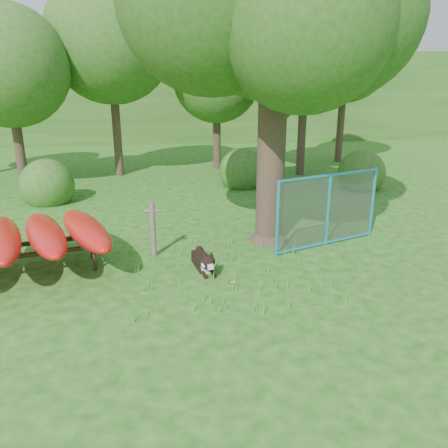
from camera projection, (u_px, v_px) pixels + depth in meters
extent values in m
plane|color=#1B5310|center=(222.00, 291.00, 8.61)|extent=(80.00, 80.00, 0.00)
cylinder|color=#3A2A1F|center=(272.00, 135.00, 10.58)|extent=(0.82, 0.82, 5.44)
cone|color=#3A2A1F|center=(269.00, 230.00, 11.33)|extent=(1.23, 1.23, 0.54)
sphere|color=#214C15|center=(340.00, 15.00, 10.27)|extent=(3.91, 3.91, 3.91)
sphere|color=#214C15|center=(306.00, 25.00, 8.61)|extent=(3.48, 3.48, 3.48)
cylinder|color=#3A2A1F|center=(301.00, 102.00, 10.31)|extent=(1.55, 0.42, 1.16)
cylinder|color=#3A2A1F|center=(250.00, 83.00, 10.45)|extent=(1.07, 0.98, 1.11)
cylinder|color=brown|center=(153.00, 230.00, 10.20)|extent=(0.13, 0.13, 1.30)
cylinder|color=brown|center=(152.00, 211.00, 10.06)|extent=(0.35, 0.09, 0.07)
cylinder|color=black|center=(95.00, 259.00, 9.50)|extent=(0.10, 0.10, 0.52)
cylinder|color=black|center=(92.00, 248.00, 10.15)|extent=(0.10, 0.10, 0.52)
cube|color=black|center=(25.00, 255.00, 8.95)|extent=(3.06, 0.79, 0.08)
cube|color=black|center=(27.00, 244.00, 9.60)|extent=(3.06, 0.79, 0.08)
ellipsoid|color=red|center=(2.00, 239.00, 9.05)|extent=(1.71, 3.19, 0.50)
ellipsoid|color=red|center=(45.00, 234.00, 9.33)|extent=(1.81, 3.17, 0.50)
ellipsoid|color=red|center=(86.00, 230.00, 9.62)|extent=(1.90, 3.16, 0.50)
cube|color=black|center=(202.00, 261.00, 9.71)|extent=(0.42, 0.82, 0.27)
cube|color=white|center=(206.00, 267.00, 9.41)|extent=(0.27, 0.20, 0.25)
sphere|color=black|center=(208.00, 262.00, 9.17)|extent=(0.29, 0.29, 0.29)
cube|color=white|center=(210.00, 266.00, 9.06)|extent=(0.14, 0.17, 0.10)
sphere|color=white|center=(205.00, 265.00, 9.13)|extent=(0.13, 0.13, 0.13)
sphere|color=white|center=(213.00, 264.00, 9.19)|extent=(0.13, 0.13, 0.13)
cone|color=black|center=(204.00, 254.00, 9.14)|extent=(0.10, 0.12, 0.14)
cone|color=black|center=(211.00, 254.00, 9.18)|extent=(0.14, 0.15, 0.14)
cylinder|color=black|center=(204.00, 274.00, 9.25)|extent=(0.14, 0.34, 0.08)
cylinder|color=black|center=(213.00, 273.00, 9.31)|extent=(0.14, 0.34, 0.08)
sphere|color=black|center=(199.00, 250.00, 10.08)|extent=(0.18, 0.18, 0.18)
torus|color=blue|center=(207.00, 263.00, 9.27)|extent=(0.29, 0.13, 0.28)
cylinder|color=#2A9CC6|center=(278.00, 219.00, 10.10)|extent=(0.11, 0.11, 1.84)
cylinder|color=#2A9CC6|center=(328.00, 210.00, 10.81)|extent=(0.11, 0.11, 1.84)
cylinder|color=#2A9CC6|center=(372.00, 202.00, 11.51)|extent=(0.11, 0.11, 1.84)
cylinder|color=#2A9CC6|center=(331.00, 175.00, 10.54)|extent=(2.88, 1.16, 0.07)
cylinder|color=#2A9CC6|center=(326.00, 243.00, 11.07)|extent=(2.88, 1.16, 0.07)
plane|color=slate|center=(328.00, 210.00, 10.81)|extent=(2.86, 1.09, 3.06)
cylinder|color=#4A9B33|center=(233.00, 286.00, 8.64)|extent=(0.01, 0.01, 0.17)
sphere|color=yellow|center=(233.00, 282.00, 8.61)|extent=(0.03, 0.03, 0.03)
sphere|color=yellow|center=(234.00, 281.00, 8.63)|extent=(0.03, 0.03, 0.03)
sphere|color=yellow|center=(231.00, 282.00, 8.63)|extent=(0.03, 0.03, 0.03)
sphere|color=yellow|center=(234.00, 282.00, 8.59)|extent=(0.03, 0.03, 0.03)
sphere|color=yellow|center=(232.00, 282.00, 8.59)|extent=(0.03, 0.03, 0.03)
cylinder|color=#3A2A1F|center=(17.00, 133.00, 16.54)|extent=(0.36, 0.36, 4.20)
sphere|color=#2C5A1D|center=(8.00, 66.00, 15.80)|extent=(4.40, 4.40, 4.40)
cylinder|color=#3A2A1F|center=(116.00, 115.00, 18.72)|extent=(0.36, 0.36, 5.25)
sphere|color=#2C5A1D|center=(110.00, 39.00, 17.80)|extent=(5.20, 5.20, 5.20)
cylinder|color=#3A2A1F|center=(217.00, 128.00, 20.47)|extent=(0.36, 0.36, 3.85)
sphere|color=#2C5A1D|center=(217.00, 78.00, 19.79)|extent=(4.00, 4.00, 4.00)
cylinder|color=#3A2A1F|center=(302.00, 120.00, 18.90)|extent=(0.36, 0.36, 4.76)
sphere|color=#2C5A1D|center=(306.00, 53.00, 18.07)|extent=(4.80, 4.80, 4.80)
cylinder|color=#3A2A1F|center=(341.00, 113.00, 22.10)|extent=(0.36, 0.36, 4.90)
sphere|color=#2C5A1D|center=(346.00, 54.00, 21.24)|extent=(4.60, 4.60, 4.60)
sphere|color=#2C5A1D|center=(50.00, 202.00, 15.03)|extent=(1.80, 1.80, 1.80)
sphere|color=#2C5A1D|center=(360.00, 188.00, 17.00)|extent=(1.80, 1.80, 1.80)
sphere|color=#2C5A1D|center=(242.00, 186.00, 17.36)|extent=(1.80, 1.80, 1.80)
cube|color=#2C5A1D|center=(174.00, 95.00, 34.08)|extent=(80.00, 12.00, 6.00)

